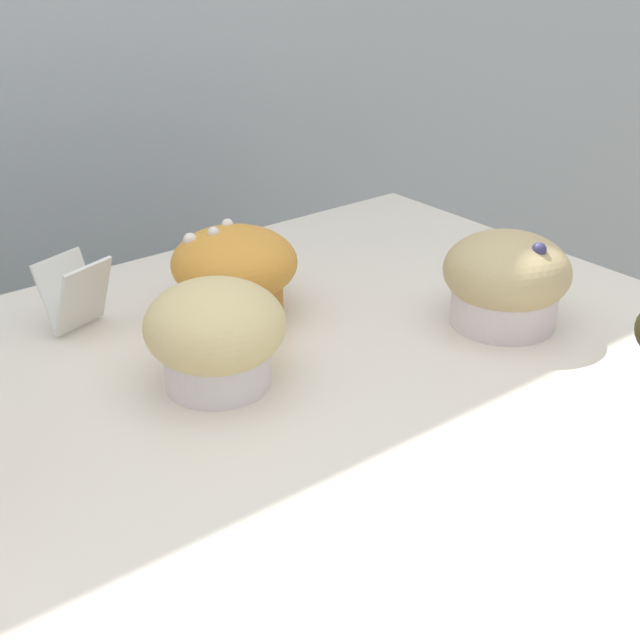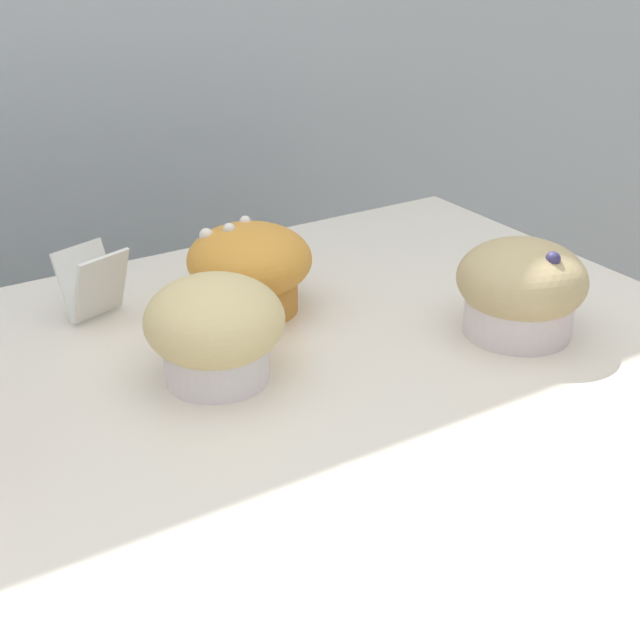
{
  "view_description": "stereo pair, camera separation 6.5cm",
  "coord_description": "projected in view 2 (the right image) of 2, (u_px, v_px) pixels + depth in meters",
  "views": [
    {
      "loc": [
        -0.21,
        -0.43,
        1.27
      ],
      "look_at": [
        0.15,
        0.03,
        0.99
      ],
      "focal_mm": 50.0,
      "sensor_mm": 36.0,
      "label": 1
    },
    {
      "loc": [
        -0.16,
        -0.47,
        1.27
      ],
      "look_at": [
        0.15,
        0.03,
        0.99
      ],
      "focal_mm": 50.0,
      "sensor_mm": 36.0,
      "label": 2
    }
  ],
  "objects": [
    {
      "name": "muffin_back_left",
      "position": [
        250.0,
        267.0,
        0.76
      ],
      "size": [
        0.11,
        0.11,
        0.08
      ],
      "color": "#CB8132",
      "rests_on": "display_counter"
    },
    {
      "name": "muffin_front_right",
      "position": [
        215.0,
        329.0,
        0.65
      ],
      "size": [
        0.1,
        0.1,
        0.08
      ],
      "color": "white",
      "rests_on": "display_counter"
    },
    {
      "name": "price_card",
      "position": [
        93.0,
        283.0,
        0.75
      ],
      "size": [
        0.06,
        0.05,
        0.06
      ],
      "color": "white",
      "rests_on": "display_counter"
    },
    {
      "name": "muffin_front_left",
      "position": [
        521.0,
        289.0,
        0.72
      ],
      "size": [
        0.1,
        0.1,
        0.08
      ],
      "color": "silver",
      "rests_on": "display_counter"
    }
  ]
}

